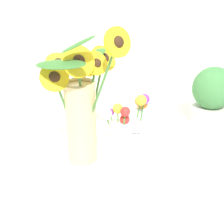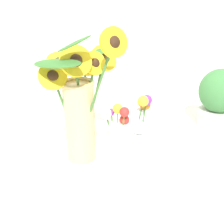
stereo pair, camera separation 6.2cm
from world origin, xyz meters
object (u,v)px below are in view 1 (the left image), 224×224
at_px(mason_jar_sunflowers, 81,105).
at_px(vase_small_center, 119,131).
at_px(potted_plant, 212,96).
at_px(serving_tray, 112,151).
at_px(vase_bulb_right, 139,113).

relative_size(mason_jar_sunflowers, vase_small_center, 2.51).
height_order(mason_jar_sunflowers, potted_plant, mason_jar_sunflowers).
distance_m(serving_tray, mason_jar_sunflowers, 0.22).
bearing_deg(mason_jar_sunflowers, vase_small_center, -11.82).
relative_size(vase_small_center, vase_bulb_right, 1.01).
bearing_deg(vase_bulb_right, vase_small_center, -155.67).
bearing_deg(potted_plant, serving_tray, 176.16).
bearing_deg(serving_tray, vase_bulb_right, 13.66).
bearing_deg(serving_tray, potted_plant, -3.84).
bearing_deg(potted_plant, mason_jar_sunflowers, 176.88).
distance_m(vase_bulb_right, potted_plant, 0.33).
distance_m(mason_jar_sunflowers, potted_plant, 0.59).
xyz_separation_m(mason_jar_sunflowers, potted_plant, (0.58, -0.03, -0.08)).
xyz_separation_m(mason_jar_sunflowers, vase_small_center, (0.12, -0.03, -0.11)).
height_order(mason_jar_sunflowers, vase_small_center, mason_jar_sunflowers).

